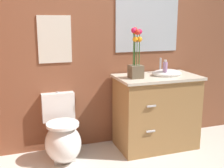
{
  "coord_description": "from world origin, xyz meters",
  "views": [
    {
      "loc": [
        -1.06,
        -1.68,
        1.47
      ],
      "look_at": [
        -0.13,
        1.09,
        0.81
      ],
      "focal_mm": 45.33,
      "sensor_mm": 36.0,
      "label": 1
    }
  ],
  "objects": [
    {
      "name": "vanity_cabinet",
      "position": [
        0.43,
        1.14,
        0.44
      ],
      "size": [
        0.94,
        0.56,
        1.03
      ],
      "color": "#9E7242",
      "rests_on": "ground_plane"
    },
    {
      "name": "wall_back",
      "position": [
        0.2,
        1.47,
        1.25
      ],
      "size": [
        4.28,
        0.05,
        2.5
      ],
      "primitive_type": "cube",
      "color": "brown",
      "rests_on": "ground_plane"
    },
    {
      "name": "wall_poster",
      "position": [
        -0.66,
        1.44,
        1.27
      ],
      "size": [
        0.36,
        0.01,
        0.51
      ],
      "primitive_type": "cube",
      "color": "silver"
    },
    {
      "name": "wall_mirror",
      "position": [
        0.43,
        1.44,
        1.45
      ],
      "size": [
        0.8,
        0.01,
        0.7
      ],
      "primitive_type": "cube",
      "color": "#B2BCC6"
    },
    {
      "name": "soap_bottle",
      "position": [
        0.49,
        1.07,
        0.94
      ],
      "size": [
        0.05,
        0.05,
        0.19
      ],
      "color": "#B28CBF",
      "rests_on": "vanity_cabinet"
    },
    {
      "name": "flower_vase",
      "position": [
        0.15,
        1.1,
        1.06
      ],
      "size": [
        0.14,
        0.14,
        0.54
      ],
      "color": "brown",
      "rests_on": "vanity_cabinet"
    },
    {
      "name": "toilet",
      "position": [
        -0.66,
        1.17,
        0.24
      ],
      "size": [
        0.38,
        0.59,
        0.69
      ],
      "color": "white",
      "rests_on": "ground_plane"
    }
  ]
}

